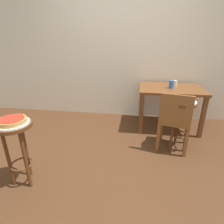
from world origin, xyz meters
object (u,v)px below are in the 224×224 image
at_px(serving_plate_foreground, 13,123).
at_px(pizza_middle, 183,100).
at_px(pizza_foreground, 12,121).
at_px(condiment_shaker, 171,85).
at_px(stool_middle, 181,116).
at_px(dining_table, 170,94).
at_px(cup_near_edge, 171,84).
at_px(cup_far_edge, 175,84).
at_px(stool_foreground, 17,141).
at_px(wooden_chair, 175,120).
at_px(serving_plate_middle, 183,101).

height_order(serving_plate_foreground, pizza_middle, pizza_middle).
distance_m(pizza_foreground, condiment_shaker, 2.35).
bearing_deg(stool_middle, dining_table, 93.60).
bearing_deg(dining_table, cup_near_edge, -103.23).
bearing_deg(cup_near_edge, condiment_shaker, 98.35).
distance_m(cup_far_edge, condiment_shaker, 0.14).
bearing_deg(pizza_middle, serving_plate_foreground, -152.96).
height_order(stool_foreground, stool_middle, same).
xyz_separation_m(cup_far_edge, condiment_shaker, (-0.08, -0.11, -0.01)).
height_order(cup_far_edge, condiment_shaker, cup_far_edge).
relative_size(dining_table, condiment_shaker, 12.24).
bearing_deg(condiment_shaker, stool_foreground, -137.43).
height_order(serving_plate_foreground, wooden_chair, wooden_chair).
xyz_separation_m(serving_plate_foreground, pizza_middle, (1.79, 0.91, 0.02)).
xyz_separation_m(pizza_middle, dining_table, (-0.04, 0.71, -0.13)).
relative_size(serving_plate_foreground, dining_table, 0.31).
bearing_deg(dining_table, stool_middle, -86.40).
bearing_deg(dining_table, cup_far_edge, 47.11).
relative_size(cup_near_edge, wooden_chair, 0.15).
bearing_deg(dining_table, pizza_middle, -86.40).
bearing_deg(pizza_foreground, wooden_chair, 27.42).
distance_m(serving_plate_foreground, serving_plate_middle, 2.01).
xyz_separation_m(dining_table, cup_near_edge, (-0.01, -0.05, 0.17)).
relative_size(pizza_middle, condiment_shaker, 2.95).
distance_m(serving_plate_middle, wooden_chair, 0.27).
bearing_deg(pizza_middle, wooden_chair, -162.03).
bearing_deg(cup_far_edge, pizza_middle, -91.70).
xyz_separation_m(stool_foreground, cup_near_edge, (1.73, 1.58, 0.26)).
relative_size(pizza_foreground, pizza_middle, 1.07).
height_order(stool_foreground, wooden_chair, wooden_chair).
distance_m(stool_foreground, condiment_shaker, 2.36).
xyz_separation_m(stool_middle, pizza_middle, (0.00, -0.00, 0.22)).
xyz_separation_m(pizza_middle, cup_near_edge, (-0.06, 0.66, 0.04)).
bearing_deg(stool_middle, serving_plate_foreground, -152.96).
relative_size(stool_foreground, condiment_shaker, 8.46).
distance_m(serving_plate_foreground, cup_far_edge, 2.48).
distance_m(serving_plate_foreground, cup_near_edge, 2.34).
distance_m(pizza_foreground, cup_far_edge, 2.48).
bearing_deg(pizza_foreground, cup_near_edge, 42.32).
distance_m(stool_foreground, cup_far_edge, 2.50).
relative_size(serving_plate_middle, cup_near_edge, 2.60).
bearing_deg(serving_plate_foreground, condiment_shaker, 42.57).
distance_m(serving_plate_middle, dining_table, 0.72).
bearing_deg(pizza_middle, cup_near_edge, 94.90).
relative_size(pizza_middle, cup_far_edge, 2.55).
bearing_deg(dining_table, serving_plate_middle, -86.40).
height_order(pizza_foreground, serving_plate_middle, pizza_foreground).
bearing_deg(serving_plate_middle, wooden_chair, -162.03).
bearing_deg(cup_far_edge, serving_plate_middle, -91.70).
distance_m(pizza_foreground, serving_plate_middle, 2.01).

